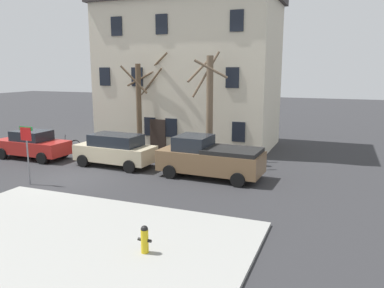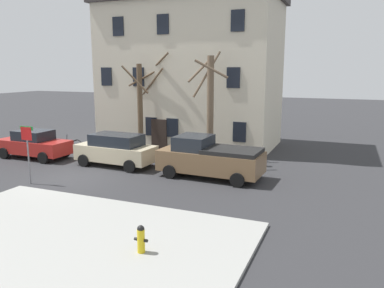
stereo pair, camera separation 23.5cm
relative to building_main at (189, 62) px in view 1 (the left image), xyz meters
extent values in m
plane|color=#2D2D30|center=(-2.02, -10.39, -5.77)|extent=(120.00, 120.00, 0.00)
cube|color=#999993|center=(2.54, -16.92, -5.71)|extent=(11.24, 8.42, 0.12)
cube|color=beige|center=(0.00, 0.00, -0.97)|extent=(11.84, 6.27, 9.60)
cube|color=#2D231E|center=(-0.89, -3.18, -4.72)|extent=(1.10, 0.12, 2.10)
cube|color=black|center=(-1.48, -3.17, -4.17)|extent=(0.80, 0.08, 1.20)
cube|color=black|center=(0.05, -3.17, -4.17)|extent=(0.80, 0.08, 1.20)
cube|color=black|center=(4.48, -3.17, -4.17)|extent=(0.80, 0.08, 1.20)
cube|color=black|center=(-4.80, -3.17, -0.97)|extent=(0.80, 0.08, 1.20)
cube|color=black|center=(-2.34, -3.17, -0.97)|extent=(0.80, 0.08, 1.20)
cube|color=black|center=(4.03, -3.17, -0.97)|extent=(0.80, 0.08, 1.20)
cube|color=black|center=(-3.75, -3.17, 2.23)|extent=(0.80, 0.08, 1.20)
cube|color=black|center=(-0.53, -3.17, 2.23)|extent=(0.80, 0.08, 1.20)
cube|color=black|center=(4.22, -3.17, 2.23)|extent=(0.80, 0.08, 1.20)
cylinder|color=brown|center=(-1.68, -4.21, -2.97)|extent=(0.33, 0.33, 5.62)
cylinder|color=brown|center=(-1.47, -3.20, -1.49)|extent=(2.12, 0.54, 2.18)
cylinder|color=brown|center=(-1.53, -5.00, -1.10)|extent=(1.67, 0.42, 1.67)
cylinder|color=brown|center=(-1.22, -3.03, -0.34)|extent=(2.46, 1.05, 1.75)
cylinder|color=brown|center=(-1.92, -3.28, -1.04)|extent=(1.95, 0.62, 1.10)
cylinder|color=brown|center=(3.29, -5.08, -2.77)|extent=(0.37, 0.37, 6.01)
cylinder|color=brown|center=(3.62, -5.89, -0.48)|extent=(1.72, 0.80, 1.02)
cylinder|color=brown|center=(2.83, -4.46, -0.78)|extent=(1.41, 1.08, 2.60)
cylinder|color=brown|center=(2.55, -4.62, -0.47)|extent=(1.09, 1.61, 1.52)
cube|color=#AD231E|center=(-6.97, -7.83, -5.06)|extent=(4.52, 1.83, 0.80)
cube|color=#1E232B|center=(-6.97, -7.83, -4.37)|extent=(2.09, 1.58, 0.58)
cylinder|color=black|center=(-8.51, -8.68, -5.43)|extent=(0.68, 0.23, 0.68)
cylinder|color=black|center=(-8.48, -6.92, -5.43)|extent=(0.68, 0.23, 0.68)
cylinder|color=black|center=(-5.45, -8.73, -5.43)|extent=(0.68, 0.23, 0.68)
cylinder|color=black|center=(-5.42, -6.97, -5.43)|extent=(0.68, 0.23, 0.68)
cube|color=#C6B793|center=(-1.35, -7.58, -5.03)|extent=(4.54, 1.99, 0.85)
cube|color=#1E232B|center=(-1.26, -7.59, -4.29)|extent=(2.84, 1.70, 0.62)
cylinder|color=black|center=(-2.90, -8.40, -5.43)|extent=(0.69, 0.25, 0.68)
cylinder|color=black|center=(-2.82, -6.62, -5.43)|extent=(0.69, 0.25, 0.68)
cylinder|color=black|center=(0.13, -8.54, -5.43)|extent=(0.69, 0.25, 0.68)
cylinder|color=black|center=(0.21, -6.76, -5.43)|extent=(0.69, 0.25, 0.68)
cube|color=brown|center=(4.28, -7.75, -4.95)|extent=(5.19, 2.30, 1.01)
cube|color=#1E232B|center=(3.36, -7.71, -4.09)|extent=(1.71, 1.91, 0.70)
cube|color=black|center=(5.40, -7.80, -4.34)|extent=(2.74, 2.12, 0.20)
cylinder|color=black|center=(2.50, -8.72, -5.43)|extent=(0.69, 0.25, 0.68)
cylinder|color=black|center=(2.58, -6.63, -5.43)|extent=(0.69, 0.25, 0.68)
cylinder|color=black|center=(5.97, -8.87, -5.43)|extent=(0.69, 0.25, 0.68)
cylinder|color=black|center=(6.05, -6.78, -5.43)|extent=(0.69, 0.25, 0.68)
cylinder|color=gold|center=(5.18, -16.23, -5.31)|extent=(0.22, 0.22, 0.69)
sphere|color=black|center=(5.18, -16.23, -4.94)|extent=(0.21, 0.21, 0.21)
cylinder|color=black|center=(5.02, -16.23, -5.27)|extent=(0.10, 0.09, 0.09)
cylinder|color=black|center=(5.34, -16.23, -5.27)|extent=(0.10, 0.09, 0.09)
cylinder|color=slate|center=(-3.16, -12.01, -4.43)|extent=(0.07, 0.07, 2.69)
cube|color=red|center=(-3.16, -12.03, -3.39)|extent=(0.60, 0.03, 0.60)
cube|color=#1E8C38|center=(-3.16, -11.99, -3.14)|extent=(0.76, 0.02, 0.18)
torus|color=black|center=(-6.10, -4.97, -5.42)|extent=(0.71, 0.19, 0.71)
torus|color=black|center=(-7.12, -5.17, -5.42)|extent=(0.71, 0.19, 0.71)
cylinder|color=black|center=(-6.61, -5.07, -5.20)|extent=(0.98, 0.24, 0.19)
cylinder|color=black|center=(-6.80, -5.11, -4.97)|extent=(0.09, 0.05, 0.45)
camera|label=1|loc=(10.14, -25.14, -0.50)|focal=35.67mm
camera|label=2|loc=(10.36, -25.05, -0.50)|focal=35.67mm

